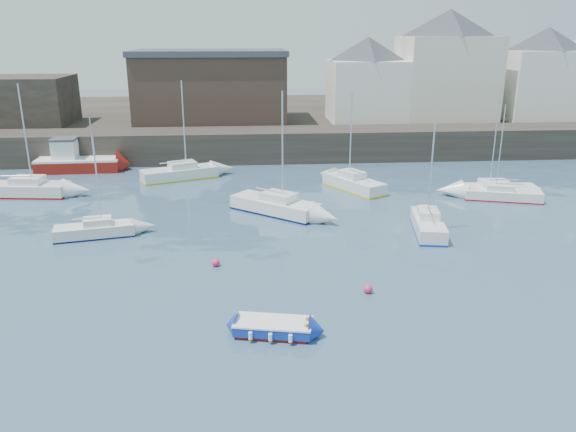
{
  "coord_description": "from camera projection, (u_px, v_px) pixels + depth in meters",
  "views": [
    {
      "loc": [
        -2.6,
        -20.45,
        12.16
      ],
      "look_at": [
        0.0,
        12.0,
        1.5
      ],
      "focal_mm": 35.0,
      "sensor_mm": 36.0,
      "label": 1
    }
  ],
  "objects": [
    {
      "name": "sailboat_d",
      "position": [
        502.0,
        194.0,
        42.8
      ],
      "size": [
        5.92,
        3.36,
        7.2
      ],
      "color": "silver",
      "rests_on": "ground"
    },
    {
      "name": "sailboat_b",
      "position": [
        276.0,
        205.0,
        39.56
      ],
      "size": [
        6.45,
        5.87,
        8.53
      ],
      "color": "silver",
      "rests_on": "ground"
    },
    {
      "name": "sailboat_e",
      "position": [
        25.0,
        189.0,
        43.76
      ],
      "size": [
        6.88,
        2.88,
        8.59
      ],
      "color": "silver",
      "rests_on": "ground"
    },
    {
      "name": "sailboat_f",
      "position": [
        354.0,
        183.0,
        45.5
      ],
      "size": [
        4.58,
        6.14,
        7.76
      ],
      "color": "silver",
      "rests_on": "ground"
    },
    {
      "name": "quay_wall",
      "position": [
        270.0,
        145.0,
        56.05
      ],
      "size": [
        90.0,
        5.0,
        3.0
      ],
      "primitive_type": "cube",
      "color": "#28231E",
      "rests_on": "ground"
    },
    {
      "name": "bldg_west",
      "position": [
        2.0,
        101.0,
        59.37
      ],
      "size": [
        14.0,
        8.0,
        5.0
      ],
      "color": "#353028",
      "rests_on": "land_strip"
    },
    {
      "name": "sailboat_c",
      "position": [
        428.0,
        224.0,
        35.75
      ],
      "size": [
        2.56,
        5.45,
        6.9
      ],
      "color": "silver",
      "rests_on": "ground"
    },
    {
      "name": "blue_dinghy",
      "position": [
        273.0,
        327.0,
        23.65
      ],
      "size": [
        3.5,
        2.05,
        0.63
      ],
      "color": "maroon",
      "rests_on": "ground"
    },
    {
      "name": "water",
      "position": [
        311.0,
        339.0,
        23.36
      ],
      "size": [
        220.0,
        220.0,
        0.0
      ],
      "primitive_type": "plane",
      "color": "#2D4760",
      "rests_on": "ground"
    },
    {
      "name": "bldg_east_a",
      "position": [
        447.0,
        65.0,
        61.92
      ],
      "size": [
        13.36,
        13.36,
        11.8
      ],
      "color": "beige",
      "rests_on": "land_strip"
    },
    {
      "name": "sailboat_a",
      "position": [
        95.0,
        230.0,
        34.98
      ],
      "size": [
        5.04,
        2.52,
        6.27
      ],
      "color": "silver",
      "rests_on": "ground"
    },
    {
      "name": "bldg_east_b",
      "position": [
        544.0,
        73.0,
        62.57
      ],
      "size": [
        11.88,
        11.88,
        9.95
      ],
      "color": "white",
      "rests_on": "land_strip"
    },
    {
      "name": "bldg_east_d",
      "position": [
        367.0,
        79.0,
        61.21
      ],
      "size": [
        11.14,
        11.14,
        8.95
      ],
      "color": "white",
      "rests_on": "land_strip"
    },
    {
      "name": "buoy_mid",
      "position": [
        368.0,
        293.0,
        27.55
      ],
      "size": [
        0.45,
        0.45,
        0.45
      ],
      "primitive_type": "sphere",
      "color": "#E62856",
      "rests_on": "ground"
    },
    {
      "name": "fishing_boat",
      "position": [
        76.0,
        161.0,
        51.53
      ],
      "size": [
        7.49,
        2.98,
        4.91
      ],
      "color": "maroon",
      "rests_on": "ground"
    },
    {
      "name": "sailboat_g",
      "position": [
        496.0,
        190.0,
        43.95
      ],
      "size": [
        6.29,
        2.47,
        7.78
      ],
      "color": "silver",
      "rests_on": "ground"
    },
    {
      "name": "warehouse",
      "position": [
        211.0,
        86.0,
        61.58
      ],
      "size": [
        16.4,
        10.4,
        7.6
      ],
      "color": "#3D2D26",
      "rests_on": "land_strip"
    },
    {
      "name": "buoy_near",
      "position": [
        216.0,
        266.0,
        30.71
      ],
      "size": [
        0.44,
        0.44,
        0.44
      ],
      "primitive_type": "sphere",
      "color": "#E62856",
      "rests_on": "ground"
    },
    {
      "name": "sailboat_h",
      "position": [
        180.0,
        173.0,
        48.79
      ],
      "size": [
        6.81,
        4.39,
        8.37
      ],
      "color": "silver",
      "rests_on": "ground"
    },
    {
      "name": "buoy_far",
      "position": [
        275.0,
        212.0,
        40.04
      ],
      "size": [
        0.35,
        0.35,
        0.35
      ],
      "primitive_type": "sphere",
      "color": "#E62856",
      "rests_on": "ground"
    },
    {
      "name": "land_strip",
      "position": [
        263.0,
        119.0,
        73.13
      ],
      "size": [
        90.0,
        32.0,
        2.8
      ],
      "primitive_type": "cube",
      "color": "#28231E",
      "rests_on": "ground"
    }
  ]
}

